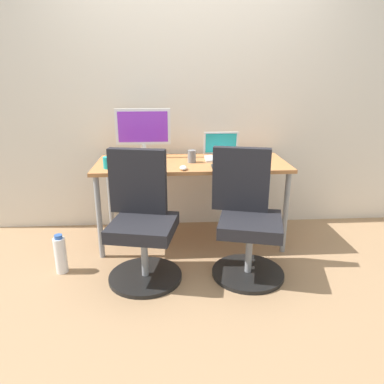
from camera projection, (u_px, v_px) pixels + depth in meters
name	position (u px, v px, depth m)	size (l,w,h in m)	color
ground_plane	(192.00, 239.00, 3.26)	(5.28, 5.28, 0.00)	#9E7A56
back_wall	(189.00, 91.00, 3.24)	(4.40, 0.04, 2.60)	silver
desk	(192.00, 169.00, 3.05)	(1.62, 0.66, 0.73)	#B77542
office_chair_left	(142.00, 223.00, 2.56)	(0.54, 0.54, 0.94)	black
office_chair_right	(247.00, 220.00, 2.60)	(0.54, 0.54, 0.94)	black
water_bottle_on_floor	(61.00, 255.00, 2.67)	(0.09, 0.09, 0.31)	white
desktop_monitor	(143.00, 130.00, 3.10)	(0.48, 0.18, 0.43)	silver
open_laptop	(222.00, 152.00, 3.14)	(0.31, 0.26, 0.23)	silver
keyboard_by_monitor	(140.00, 169.00, 2.76)	(0.34, 0.12, 0.02)	silver
keyboard_by_laptop	(233.00, 166.00, 2.84)	(0.34, 0.12, 0.02)	#2D2D2D
mouse_by_monitor	(251.00, 156.00, 3.16)	(0.06, 0.10, 0.03)	#B7B7B7
mouse_by_laptop	(183.00, 168.00, 2.77)	(0.06, 0.10, 0.03)	silver
coffee_mug	(108.00, 163.00, 2.80)	(0.08, 0.08, 0.09)	teal
pen_cup	(191.00, 156.00, 2.99)	(0.07, 0.07, 0.10)	slate
notebook	(144.00, 163.00, 2.94)	(0.21, 0.15, 0.03)	teal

